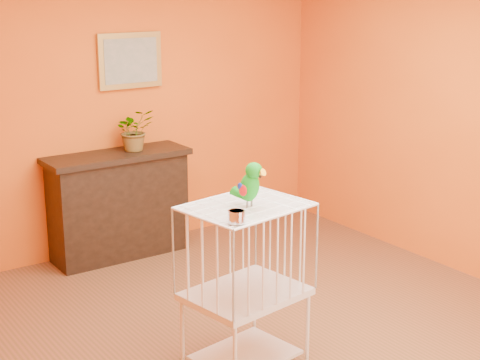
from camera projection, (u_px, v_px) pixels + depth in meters
ground at (277, 331)px, 5.32m from camera, size 4.50×4.50×0.00m
room_shell at (280, 115)px, 4.90m from camera, size 4.50×4.50×4.50m
console_cabinet at (119, 205)px, 6.65m from camera, size 1.30×0.47×0.97m
potted_plant at (133, 134)px, 6.62m from camera, size 0.37×0.41×0.30m
framed_picture at (130, 61)px, 6.62m from camera, size 0.62×0.04×0.50m
birdcage at (246, 285)px, 4.67m from camera, size 0.79×0.66×1.11m
feed_cup at (236, 217)px, 4.19m from camera, size 0.10×0.10×0.07m
parrot at (250, 184)px, 4.47m from camera, size 0.16×0.26×0.29m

